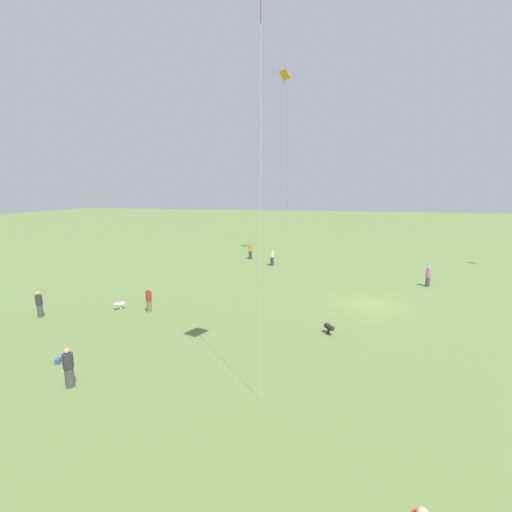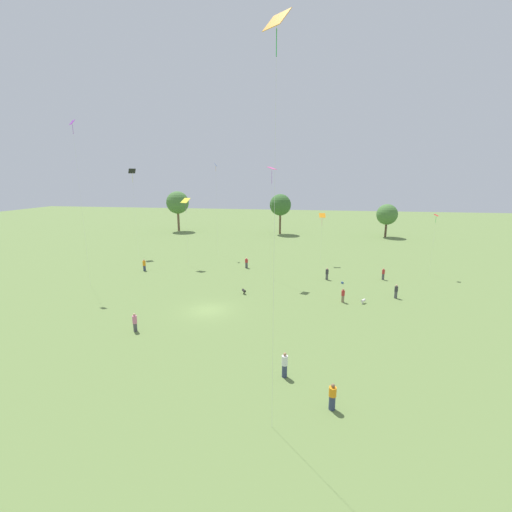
{
  "view_description": "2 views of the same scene",
  "coord_description": "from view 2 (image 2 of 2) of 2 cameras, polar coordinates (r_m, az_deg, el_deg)",
  "views": [
    {
      "loc": [
        2.53,
        24.56,
        7.94
      ],
      "look_at": [
        7.38,
        4.12,
        3.97
      ],
      "focal_mm": 24.0,
      "sensor_mm": 36.0,
      "label": 1
    },
    {
      "loc": [
        10.93,
        -33.35,
        14.01
      ],
      "look_at": [
        4.41,
        4.83,
        5.11
      ],
      "focal_mm": 24.0,
      "sensor_mm": 36.0,
      "label": 2
    }
  ],
  "objects": [
    {
      "name": "kite_2",
      "position": [
        57.33,
        10.98,
        6.43
      ],
      "size": [
        1.11,
        0.92,
        8.32
      ],
      "rotation": [
        0.0,
        0.0,
        5.63
      ],
      "color": "orange",
      "rests_on": "ground_plane"
    },
    {
      "name": "person_2",
      "position": [
        48.99,
        11.74,
        -2.94
      ],
      "size": [
        0.52,
        0.52,
        1.7
      ],
      "rotation": [
        0.0,
        0.0,
        3.45
      ],
      "color": "#4C4C51",
      "rests_on": "ground_plane"
    },
    {
      "name": "kite_0",
      "position": [
        55.83,
        -11.66,
        8.81
      ],
      "size": [
        1.57,
        1.46,
        10.86
      ],
      "rotation": [
        0.0,
        0.0,
        5.12
      ],
      "color": "yellow",
      "rests_on": "ground_plane"
    },
    {
      "name": "ground_plane",
      "position": [
        37.79,
        -7.95,
        -8.96
      ],
      "size": [
        240.0,
        240.0,
        0.0
      ],
      "primitive_type": "plane",
      "color": "olive"
    },
    {
      "name": "person_5",
      "position": [
        23.2,
        12.61,
        -21.94
      ],
      "size": [
        0.62,
        0.62,
        1.76
      ],
      "rotation": [
        0.0,
        0.0,
        2.02
      ],
      "color": "#333D5B",
      "rests_on": "ground_plane"
    },
    {
      "name": "kite_4",
      "position": [
        17.97,
        3.43,
        31.81
      ],
      "size": [
        1.34,
        1.28,
        21.21
      ],
      "rotation": [
        0.0,
        0.0,
        4.83
      ],
      "color": "orange",
      "rests_on": "ground_plane"
    },
    {
      "name": "dog_1",
      "position": [
        41.14,
        17.46,
        -7.1
      ],
      "size": [
        0.61,
        0.69,
        0.52
      ],
      "rotation": [
        0.0,
        0.0,
        5.63
      ],
      "color": "silver",
      "rests_on": "ground_plane"
    },
    {
      "name": "person_8",
      "position": [
        40.7,
        14.29,
        -6.4
      ],
      "size": [
        0.48,
        0.48,
        1.64
      ],
      "rotation": [
        0.0,
        0.0,
        4.42
      ],
      "color": "#847056",
      "rests_on": "ground_plane"
    },
    {
      "name": "kite_5",
      "position": [
        55.2,
        27.79,
        5.47
      ],
      "size": [
        0.8,
        0.81,
        8.95
      ],
      "rotation": [
        0.0,
        0.0,
        0.2
      ],
      "color": "red",
      "rests_on": "ground_plane"
    },
    {
      "name": "kite_9",
      "position": [
        66.93,
        -19.93,
        12.75
      ],
      "size": [
        1.48,
        1.44,
        15.58
      ],
      "rotation": [
        0.0,
        0.0,
        3.04
      ],
      "color": "black",
      "rests_on": "ground_plane"
    },
    {
      "name": "person_0",
      "position": [
        34.27,
        -19.54,
        -10.38
      ],
      "size": [
        0.57,
        0.57,
        1.78
      ],
      "rotation": [
        0.0,
        0.0,
        3.93
      ],
      "color": "#4C4C51",
      "rests_on": "ground_plane"
    },
    {
      "name": "kite_8",
      "position": [
        62.97,
        -6.7,
        13.63
      ],
      "size": [
        0.62,
        0.77,
        16.46
      ],
      "rotation": [
        0.0,
        0.0,
        0.99
      ],
      "color": "blue",
      "rests_on": "ground_plane"
    },
    {
      "name": "tree_1",
      "position": [
        86.77,
        4.08,
        8.48
      ],
      "size": [
        5.34,
        5.34,
        10.03
      ],
      "color": "brown",
      "rests_on": "ground_plane"
    },
    {
      "name": "person_3",
      "position": [
        25.73,
        4.79,
        -17.64
      ],
      "size": [
        0.56,
        0.56,
        1.9
      ],
      "rotation": [
        0.0,
        0.0,
        3.51
      ],
      "color": "#333D5B",
      "rests_on": "ground_plane"
    },
    {
      "name": "person_4",
      "position": [
        54.16,
        -1.6,
        -1.16
      ],
      "size": [
        0.61,
        0.61,
        1.69
      ],
      "rotation": [
        0.0,
        0.0,
        5.13
      ],
      "color": "#4C4C51",
      "rests_on": "ground_plane"
    },
    {
      "name": "dog_0",
      "position": [
        42.38,
        -2.05,
        -5.8
      ],
      "size": [
        0.61,
        0.73,
        0.59
      ],
      "rotation": [
        0.0,
        0.0,
        0.6
      ],
      "color": "black",
      "rests_on": "ground_plane"
    },
    {
      "name": "tree_2",
      "position": [
        87.72,
        21.0,
        6.47
      ],
      "size": [
        4.9,
        4.9,
        7.9
      ],
      "color": "brown",
      "rests_on": "ground_plane"
    },
    {
      "name": "person_6",
      "position": [
        55.27,
        -18.13,
        -1.47
      ],
      "size": [
        0.64,
        0.64,
        1.78
      ],
      "rotation": [
        0.0,
        0.0,
        2.24
      ],
      "color": "#333D5B",
      "rests_on": "ground_plane"
    },
    {
      "name": "kite_6",
      "position": [
        49.21,
        -28.1,
        17.07
      ],
      "size": [
        0.91,
        0.84,
        20.81
      ],
      "rotation": [
        0.0,
        0.0,
        4.92
      ],
      "color": "purple",
      "rests_on": "ground_plane"
    },
    {
      "name": "picnic_bag_0",
      "position": [
        47.86,
        14.19,
        -4.34
      ],
      "size": [
        0.32,
        0.36,
        0.24
      ],
      "rotation": [
        0.0,
        0.0,
        2.05
      ],
      "color": "#33518C",
      "rests_on": "ground_plane"
    },
    {
      "name": "person_7",
      "position": [
        51.19,
        20.45,
        -2.82
      ],
      "size": [
        0.46,
        0.46,
        1.68
      ],
      "rotation": [
        0.0,
        0.0,
        4.49
      ],
      "color": "#4C4C51",
      "rests_on": "ground_plane"
    },
    {
      "name": "tree_0",
      "position": [
        93.58,
        -12.94,
        8.65
      ],
      "size": [
        5.87,
        5.87,
        10.53
      ],
      "color": "brown",
      "rests_on": "ground_plane"
    },
    {
      "name": "person_1",
      "position": [
        44.0,
        22.31,
        -5.49
      ],
      "size": [
        0.41,
        0.41,
        1.69
      ],
      "rotation": [
        0.0,
        0.0,
        1.54
      ],
      "color": "#4C4C51",
      "rests_on": "ground_plane"
    },
    {
      "name": "kite_3",
      "position": [
        46.55,
        2.64,
        13.72
      ],
      "size": [
        1.4,
        1.43,
        15.41
      ],
      "rotation": [
        0.0,
        0.0,
        0.4
      ],
      "color": "#E54C99",
      "rests_on": "ground_plane"
    }
  ]
}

